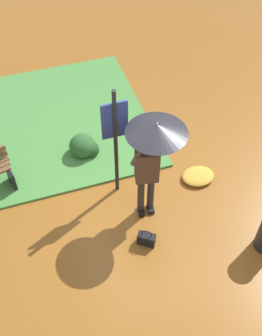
# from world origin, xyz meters

# --- Properties ---
(ground_plane) EXTENTS (18.00, 18.00, 0.00)m
(ground_plane) POSITION_xyz_m (0.00, 0.00, 0.00)
(ground_plane) COLOR brown
(grass_verge) EXTENTS (4.80, 4.00, 0.05)m
(grass_verge) POSITION_xyz_m (-1.60, 2.61, 0.03)
(grass_verge) COLOR #47843D
(grass_verge) RESTS_ON ground_plane
(person_with_umbrella) EXTENTS (0.96, 0.96, 2.04)m
(person_with_umbrella) POSITION_xyz_m (0.01, -0.19, 1.55)
(person_with_umbrella) COLOR #2D2823
(person_with_umbrella) RESTS_ON ground_plane
(info_sign_post) EXTENTS (0.44, 0.07, 2.30)m
(info_sign_post) POSITION_xyz_m (-0.41, 0.43, 1.44)
(info_sign_post) COLOR black
(info_sign_post) RESTS_ON ground_plane
(handbag) EXTENTS (0.33, 0.29, 0.37)m
(handbag) POSITION_xyz_m (-0.29, -0.87, 0.13)
(handbag) COLOR black
(handbag) RESTS_ON ground_plane
(shrub_cluster) EXTENTS (0.58, 0.52, 0.47)m
(shrub_cluster) POSITION_xyz_m (-0.77, 1.48, 0.22)
(shrub_cluster) COLOR #285628
(shrub_cluster) RESTS_ON ground_plane
(leaf_pile_by_bench) EXTENTS (0.63, 0.51, 0.14)m
(leaf_pile_by_bench) POSITION_xyz_m (1.13, 0.17, 0.07)
(leaf_pile_by_bench) COLOR gold
(leaf_pile_by_bench) RESTS_ON ground_plane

